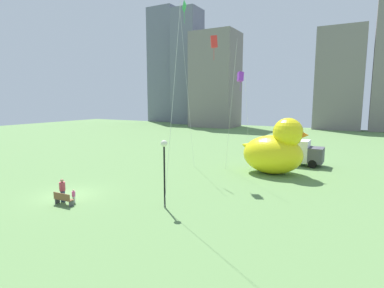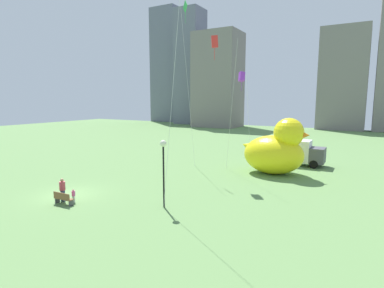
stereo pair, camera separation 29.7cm
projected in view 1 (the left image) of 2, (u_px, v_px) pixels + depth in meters
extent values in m
plane|color=#61894C|center=(68.00, 195.00, 23.97)|extent=(140.00, 140.00, 0.00)
cube|color=brown|center=(64.00, 199.00, 21.80)|extent=(1.58, 0.51, 0.06)
cube|color=brown|center=(62.00, 196.00, 21.60)|extent=(1.57, 0.12, 0.45)
cube|color=#47474C|center=(57.00, 201.00, 22.15)|extent=(0.09, 0.37, 0.39)
cube|color=#47474C|center=(71.00, 204.00, 21.52)|extent=(0.09, 0.37, 0.39)
cylinder|color=#38476B|center=(62.00, 196.00, 22.52)|extent=(0.19, 0.19, 0.84)
cylinder|color=#38476B|center=(64.00, 196.00, 22.42)|extent=(0.19, 0.19, 0.84)
cylinder|color=#B23F4C|center=(62.00, 186.00, 22.36)|extent=(0.42, 0.42, 0.63)
sphere|color=#A87C5B|center=(62.00, 181.00, 22.30)|extent=(0.25, 0.25, 0.25)
cylinder|color=silver|center=(73.00, 199.00, 22.28)|extent=(0.11, 0.11, 0.49)
cylinder|color=silver|center=(74.00, 200.00, 22.22)|extent=(0.11, 0.11, 0.49)
cylinder|color=#D85999|center=(74.00, 194.00, 22.19)|extent=(0.24, 0.24, 0.36)
sphere|color=#D8AD8C|center=(73.00, 190.00, 22.16)|extent=(0.14, 0.14, 0.14)
ellipsoid|color=yellow|center=(272.00, 154.00, 30.92)|extent=(5.93, 4.38, 3.87)
sphere|color=yellow|center=(288.00, 133.00, 29.91)|extent=(2.89, 2.89, 2.89)
cone|color=orange|center=(302.00, 135.00, 29.31)|extent=(1.30, 1.30, 1.30)
cone|color=yellow|center=(248.00, 146.00, 32.07)|extent=(1.77, 1.55, 1.86)
cylinder|color=black|center=(164.00, 177.00, 21.05)|extent=(0.12, 0.12, 4.30)
sphere|color=#EAEACC|center=(164.00, 143.00, 20.71)|extent=(0.46, 0.46, 0.46)
cube|color=white|center=(291.00, 150.00, 35.41)|extent=(3.95, 2.32, 2.40)
cube|color=#4C4C56|center=(316.00, 155.00, 34.16)|extent=(1.54, 2.31, 1.68)
cylinder|color=black|center=(314.00, 162.00, 34.37)|extent=(0.91, 2.40, 0.90)
cylinder|color=black|center=(283.00, 160.00, 35.97)|extent=(0.91, 2.40, 0.90)
cube|color=slate|center=(165.00, 66.00, 103.58)|extent=(9.22, 7.42, 37.06)
cube|color=slate|center=(187.00, 68.00, 93.36)|extent=(7.74, 7.40, 33.95)
cube|color=gray|center=(215.00, 80.00, 83.31)|extent=(11.84, 9.59, 25.06)
cube|color=gray|center=(340.00, 80.00, 77.02)|extent=(10.81, 10.50, 24.65)
cylinder|color=silver|center=(231.00, 109.00, 30.66)|extent=(2.17, 2.87, 12.91)
cube|color=red|center=(214.00, 42.00, 29.48)|extent=(0.84, 0.95, 1.20)
cylinder|color=red|center=(214.00, 51.00, 29.61)|extent=(0.04, 0.04, 1.60)
cylinder|color=silver|center=(247.00, 119.00, 37.21)|extent=(0.13, 2.02, 10.13)
cube|color=purple|center=(240.00, 77.00, 37.01)|extent=(0.91, 1.12, 1.29)
cylinder|color=purple|center=(240.00, 84.00, 37.14)|extent=(0.04, 0.04, 1.60)
cylinder|color=silver|center=(187.00, 88.00, 33.11)|extent=(1.07, 1.29, 17.21)
cube|color=green|center=(184.00, 6.00, 32.63)|extent=(1.01, 0.87, 1.27)
cylinder|color=green|center=(184.00, 15.00, 32.76)|extent=(0.04, 0.04, 1.60)
cylinder|color=silver|center=(176.00, 58.00, 19.41)|extent=(1.80, 0.49, 20.07)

